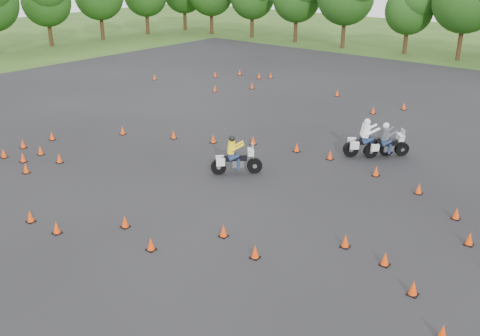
{
  "coord_description": "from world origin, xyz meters",
  "views": [
    {
      "loc": [
        12.83,
        -11.64,
        9.31
      ],
      "look_at": [
        0.0,
        4.0,
        1.2
      ],
      "focal_mm": 40.0,
      "sensor_mm": 36.0,
      "label": 1
    }
  ],
  "objects": [
    {
      "name": "traffic_cones",
      "position": [
        -0.05,
        5.56,
        0.23
      ],
      "size": [
        36.37,
        33.31,
        0.45
      ],
      "color": "#EE400A",
      "rests_on": "asphalt_pad"
    },
    {
      "name": "asphalt_pad",
      "position": [
        0.0,
        6.0,
        0.01
      ],
      "size": [
        62.0,
        62.0,
        0.0
      ],
      "primitive_type": "plane",
      "color": "black",
      "rests_on": "ground"
    },
    {
      "name": "rider_grey",
      "position": [
        2.7,
        12.05,
        0.91
      ],
      "size": [
        2.05,
        2.25,
        1.8
      ],
      "primitive_type": null,
      "rotation": [
        0.0,
        0.0,
        0.87
      ],
      "color": "#464B4F",
      "rests_on": "ground"
    },
    {
      "name": "rider_yellow",
      "position": [
        -1.58,
        5.69,
        0.91
      ],
      "size": [
        2.17,
        2.15,
        1.8
      ],
      "primitive_type": null,
      "rotation": [
        0.0,
        0.0,
        0.78
      ],
      "color": "yellow",
      "rests_on": "ground"
    },
    {
      "name": "rider_white",
      "position": [
        1.98,
        11.59,
        0.99
      ],
      "size": [
        2.38,
        2.31,
        1.96
      ],
      "primitive_type": null,
      "rotation": [
        0.0,
        0.0,
        0.75
      ],
      "color": "white",
      "rests_on": "ground"
    },
    {
      "name": "ground",
      "position": [
        0.0,
        0.0,
        0.0
      ],
      "size": [
        140.0,
        140.0,
        0.0
      ],
      "primitive_type": "plane",
      "color": "#2D5119",
      "rests_on": "ground"
    }
  ]
}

